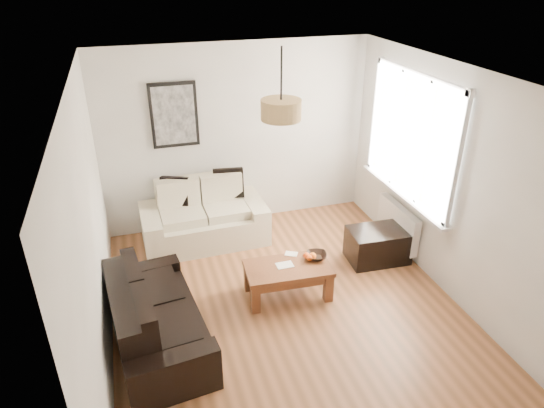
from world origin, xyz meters
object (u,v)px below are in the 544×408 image
object	(u,v)px
loveseat_cream	(204,214)
coffee_table	(288,281)
ottoman	(378,245)
sofa_leather	(156,314)

from	to	relation	value
loveseat_cream	coffee_table	size ratio (longest dim) A/B	1.70
coffee_table	ottoman	distance (m)	1.41
ottoman	coffee_table	bearing A→B (deg)	-164.94
loveseat_cream	ottoman	xyz separation A→B (m)	(2.07, -1.15, -0.20)
loveseat_cream	ottoman	world-z (taller)	loveseat_cream
sofa_leather	ottoman	world-z (taller)	sofa_leather
coffee_table	sofa_leather	bearing A→B (deg)	-166.70
sofa_leather	coffee_table	size ratio (longest dim) A/B	1.73
sofa_leather	coffee_table	bearing A→B (deg)	-83.12
sofa_leather	coffee_table	world-z (taller)	sofa_leather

